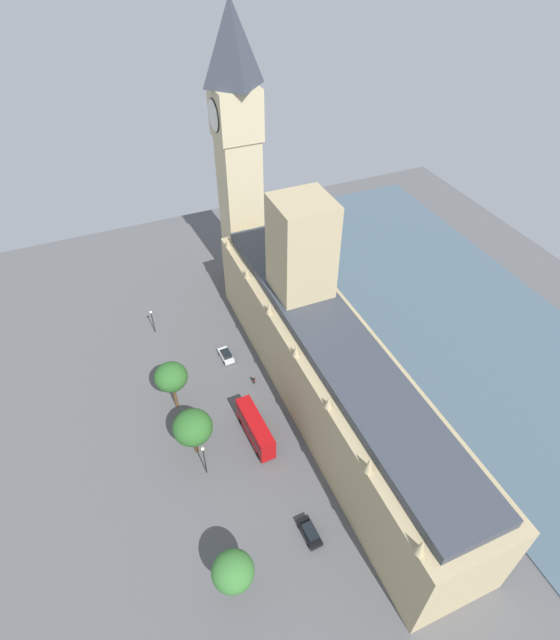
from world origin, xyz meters
name	(u,v)px	position (x,y,z in m)	size (l,w,h in m)	color
ground_plane	(318,409)	(0.00, 0.00, 0.00)	(147.98, 147.98, 0.00)	#565659
river_thames	(488,349)	(-37.11, 0.00, 0.12)	(43.76, 133.18, 0.25)	#475B6B
parliament_building	(327,361)	(-1.99, -1.83, 9.43)	(14.15, 71.23, 33.48)	tan
clock_tower	(238,154)	(-1.66, -41.76, 29.22)	(8.45, 8.45, 56.46)	#CCBA8E
car_white_by_river_gate	(226,355)	(10.89, -17.82, 0.89)	(2.18, 4.32, 1.74)	silver
double_decker_bus_kerbside	(255,428)	(12.13, 1.36, 2.63)	(3.07, 10.61, 4.75)	#B20C0F
car_black_near_tower	(310,532)	(11.05, 19.65, 0.89)	(2.12, 4.69, 1.74)	black
pedestrian_opposite_hall	(254,380)	(8.17, -9.97, 0.73)	(0.50, 0.60, 1.61)	black
plane_tree_far_end	(193,427)	(21.80, 0.10, 6.38)	(6.18, 6.18, 9.03)	brown
plane_tree_corner	(233,571)	(23.03, 22.51, 6.10)	(5.33, 5.33, 8.41)	brown
plane_tree_midblock	(171,377)	(22.47, -10.29, 7.48)	(5.55, 5.55, 9.90)	brown
street_lamp_trailing	(152,317)	(21.87, -30.64, 3.96)	(0.56, 0.56, 5.58)	black
street_lamp_under_trees	(204,456)	(21.49, 4.39, 4.61)	(0.56, 0.56, 6.65)	black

